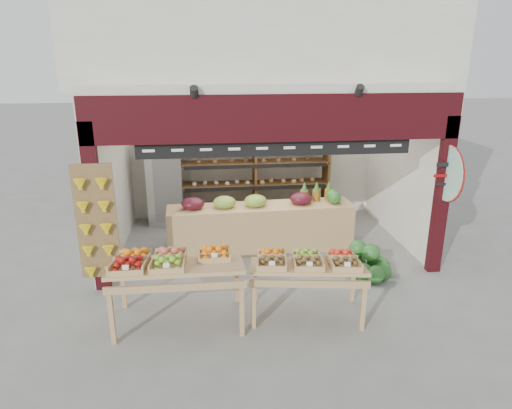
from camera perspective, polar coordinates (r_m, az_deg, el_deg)
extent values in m
plane|color=slate|center=(8.61, 1.27, -6.06)|extent=(60.00, 60.00, 0.00)
cube|color=silver|center=(10.33, -0.40, 6.80)|extent=(5.76, 0.18, 3.00)
cube|color=silver|center=(8.79, -17.59, 3.93)|extent=(0.18, 3.38, 3.00)
cube|color=silver|center=(9.46, 17.88, 4.86)|extent=(0.18, 3.38, 3.00)
cube|color=silver|center=(8.47, 0.85, 14.95)|extent=(5.76, 3.38, 0.12)
cube|color=silver|center=(9.57, -0.03, 22.15)|extent=(6.36, 4.60, 2.40)
cube|color=black|center=(6.88, 2.63, 10.76)|extent=(5.70, 0.14, 0.70)
cube|color=black|center=(7.28, -19.44, -0.58)|extent=(0.22, 0.14, 2.65)
cube|color=black|center=(8.06, 22.18, 0.87)|extent=(0.22, 0.14, 2.65)
cube|color=black|center=(6.98, 2.53, 7.12)|extent=(4.20, 0.05, 0.26)
cylinder|color=white|center=(7.02, 3.29, 9.25)|extent=(0.34, 0.05, 0.34)
cube|color=olive|center=(7.25, -19.29, -2.11)|extent=(0.60, 0.04, 1.80)
cylinder|color=#B1DFC8|center=(7.87, 22.85, 3.63)|extent=(0.04, 0.90, 0.90)
cylinder|color=maroon|center=(7.85, 22.94, 3.58)|extent=(0.01, 0.92, 0.92)
cube|color=brown|center=(9.96, -9.33, 2.29)|extent=(0.05, 0.53, 1.70)
cube|color=brown|center=(10.01, -0.17, 2.61)|extent=(0.05, 0.53, 1.70)
cube|color=brown|center=(10.30, 8.69, 2.85)|extent=(0.05, 0.53, 1.70)
cube|color=brown|center=(10.15, -0.17, 0.00)|extent=(3.19, 0.53, 0.04)
cube|color=brown|center=(10.01, -0.17, 2.61)|extent=(3.19, 0.53, 0.04)
cube|color=brown|center=(9.89, -0.18, 5.28)|extent=(3.19, 0.53, 0.04)
cube|color=brown|center=(9.82, -0.18, 7.40)|extent=(3.19, 0.53, 0.04)
cone|color=olive|center=(9.73, -7.74, 7.98)|extent=(0.32, 0.32, 0.28)
cone|color=olive|center=(9.74, -3.95, 8.11)|extent=(0.32, 0.32, 0.28)
cone|color=olive|center=(9.79, -0.18, 8.20)|extent=(0.32, 0.32, 0.28)
cone|color=olive|center=(9.88, 3.54, 8.26)|extent=(0.32, 0.32, 0.28)
cone|color=olive|center=(10.01, 7.18, 8.28)|extent=(0.32, 0.32, 0.28)
cube|color=silver|center=(9.99, -10.84, 2.79)|extent=(0.92, 0.92, 1.88)
cube|color=beige|center=(9.04, -7.75, -3.84)|extent=(0.46, 0.39, 0.35)
cube|color=beige|center=(8.92, -7.52, -1.92)|extent=(0.42, 0.36, 0.29)
cube|color=#144B1E|center=(8.85, -4.41, -4.40)|extent=(0.44, 0.36, 0.29)
cube|color=beige|center=(9.22, -3.99, -3.51)|extent=(0.40, 0.34, 0.27)
cube|color=tan|center=(8.63, 0.58, -2.89)|extent=(3.49, 0.80, 0.87)
ellipsoid|color=#59141E|center=(8.36, -7.90, 0.09)|extent=(0.42, 0.38, 0.23)
ellipsoid|color=#8CB23F|center=(8.38, -3.96, 0.27)|extent=(0.42, 0.38, 0.23)
ellipsoid|color=#8CB23F|center=(8.44, -0.05, 0.46)|extent=(0.42, 0.38, 0.23)
ellipsoid|color=#59141E|center=(8.61, 5.65, 0.72)|extent=(0.42, 0.38, 0.23)
cylinder|color=olive|center=(8.76, 6.04, 1.09)|extent=(0.15, 0.15, 0.22)
cylinder|color=olive|center=(8.83, 7.55, 1.15)|extent=(0.15, 0.15, 0.22)
cylinder|color=olive|center=(8.90, 9.04, 1.22)|extent=(0.15, 0.15, 0.22)
cube|color=tan|center=(6.26, -9.78, -7.68)|extent=(1.78, 0.99, 0.26)
cube|color=tan|center=(6.22, -17.58, -13.43)|extent=(0.06, 0.06, 0.73)
cube|color=tan|center=(6.10, -1.79, -13.15)|extent=(0.06, 0.06, 0.73)
cube|color=tan|center=(6.97, -16.26, -9.69)|extent=(0.06, 0.06, 0.73)
cube|color=tan|center=(6.86, -2.39, -9.36)|extent=(0.06, 0.06, 0.73)
cube|color=tan|center=(6.43, 6.40, -7.72)|extent=(1.69, 1.10, 0.23)
cube|color=tan|center=(6.27, -0.28, -12.68)|extent=(0.07, 0.07, 0.64)
cube|color=tan|center=(6.39, 13.23, -12.54)|extent=(0.07, 0.07, 0.64)
cube|color=tan|center=(6.94, -0.06, -9.43)|extent=(0.07, 0.07, 0.64)
cube|color=tan|center=(7.05, 12.03, -9.38)|extent=(0.07, 0.07, 0.64)
sphere|color=#1C4918|center=(7.75, 13.29, -8.23)|extent=(0.30, 0.30, 0.30)
sphere|color=#1C4918|center=(7.86, 15.54, -8.03)|extent=(0.30, 0.30, 0.30)
sphere|color=#1C4918|center=(8.03, 12.53, -7.23)|extent=(0.30, 0.30, 0.30)
sphere|color=#1C4918|center=(8.13, 14.70, -7.05)|extent=(0.30, 0.30, 0.30)
sphere|color=#1C4918|center=(7.83, 14.17, -5.83)|extent=(0.30, 0.30, 0.30)
sphere|color=#1C4918|center=(7.72, 14.70, -8.48)|extent=(0.30, 0.30, 0.30)
sphere|color=#1C4918|center=(7.86, 12.15, -7.79)|extent=(0.30, 0.30, 0.30)
sphere|color=#1C4918|center=(7.93, 12.61, -5.39)|extent=(0.30, 0.30, 0.30)
sphere|color=#1C4918|center=(8.04, 15.39, -7.40)|extent=(0.30, 0.30, 0.30)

